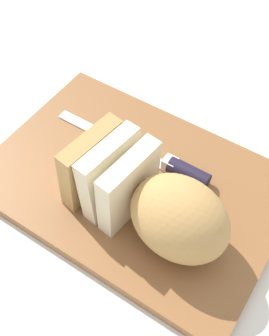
% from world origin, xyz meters
% --- Properties ---
extents(ground_plane, '(3.00, 3.00, 0.00)m').
position_xyz_m(ground_plane, '(0.00, 0.00, 0.00)').
color(ground_plane, silver).
extents(cutting_board, '(0.43, 0.29, 0.02)m').
position_xyz_m(cutting_board, '(0.00, 0.00, 0.01)').
color(cutting_board, brown).
rests_on(cutting_board, ground_plane).
extents(bread_loaf, '(0.23, 0.11, 0.11)m').
position_xyz_m(bread_loaf, '(-0.06, 0.05, 0.07)').
color(bread_loaf, tan).
rests_on(bread_loaf, cutting_board).
extents(bread_knife, '(0.27, 0.03, 0.03)m').
position_xyz_m(bread_knife, '(-0.04, -0.05, 0.03)').
color(bread_knife, silver).
rests_on(bread_knife, cutting_board).
extents(crumb_near_knife, '(0.01, 0.01, 0.01)m').
position_xyz_m(crumb_near_knife, '(-0.07, -0.02, 0.02)').
color(crumb_near_knife, '#996633').
rests_on(crumb_near_knife, cutting_board).
extents(crumb_near_loaf, '(0.01, 0.01, 0.01)m').
position_xyz_m(crumb_near_loaf, '(0.03, -0.01, 0.02)').
color(crumb_near_loaf, '#996633').
rests_on(crumb_near_loaf, cutting_board).
extents(crumb_stray_left, '(0.01, 0.01, 0.01)m').
position_xyz_m(crumb_stray_left, '(0.01, 0.02, 0.02)').
color(crumb_stray_left, '#996633').
rests_on(crumb_stray_left, cutting_board).
extents(crumb_stray_right, '(0.00, 0.00, 0.00)m').
position_xyz_m(crumb_stray_right, '(-0.07, -0.05, 0.02)').
color(crumb_stray_right, '#996633').
rests_on(crumb_stray_right, cutting_board).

